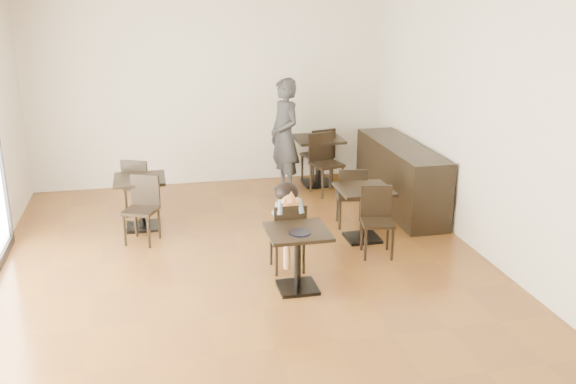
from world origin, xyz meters
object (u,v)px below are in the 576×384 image
object	(u,v)px
child_table	(298,260)
child	(287,227)
child_chair	(287,236)
chair_back_a	(317,156)
adult_patron	(285,137)
chair_mid_a	(351,196)
cafe_table_mid	(363,214)
cafe_table_left	(141,203)
chair_left_a	(141,186)
chair_mid_b	(378,223)
cafe_table_back	(318,161)
chair_left_b	(141,211)
chair_back_b	(327,165)

from	to	relation	value
child_table	child	xyz separation A→B (m)	(0.00, 0.55, 0.18)
child_table	child	bearing A→B (deg)	90.00
child_chair	chair_back_a	distance (m)	3.56
adult_patron	chair_mid_a	xyz separation A→B (m)	(0.59, -1.71, -0.50)
cafe_table_mid	chair_back_a	size ratio (longest dim) A/B	0.74
chair_back_a	child	bearing A→B (deg)	53.83
child	cafe_table_left	size ratio (longest dim) A/B	1.47
chair_left_a	chair_mid_b	bearing A→B (deg)	167.53
child_chair	chair_left_a	world-z (taller)	chair_left_a
cafe_table_left	cafe_table_back	world-z (taller)	cafe_table_back
chair_left_a	chair_left_b	bearing A→B (deg)	114.45
cafe_table_mid	chair_left_b	size ratio (longest dim) A/B	0.82
child_chair	chair_mid_a	world-z (taller)	chair_mid_a
chair_left_a	child	bearing A→B (deg)	150.45
chair_mid_b	chair_left_a	distance (m)	3.64
adult_patron	chair_back_a	xyz separation A→B (m)	(0.65, 0.35, -0.45)
cafe_table_left	chair_mid_a	bearing A→B (deg)	-10.43
chair_mid_a	chair_left_a	bearing A→B (deg)	-9.70
chair_mid_b	chair_back_b	distance (m)	2.56
child_chair	cafe_table_back	distance (m)	3.51
child	chair_mid_a	size ratio (longest dim) A/B	1.23
cafe_table_mid	cafe_table_left	xyz separation A→B (m)	(-2.91, 1.09, 0.00)
chair_back_a	chair_left_b	bearing A→B (deg)	19.60
child_table	chair_back_a	bearing A→B (deg)	72.03
adult_patron	chair_mid_a	distance (m)	1.88
child_table	chair_left_a	size ratio (longest dim) A/B	0.81
child_table	cafe_table_left	world-z (taller)	cafe_table_left
cafe_table_back	chair_left_a	xyz separation A→B (m)	(-2.97, -0.93, 0.03)
cafe_table_back	chair_mid_a	distance (m)	2.01
adult_patron	chair_left_a	size ratio (longest dim) A/B	2.13
chair_mid_a	cafe_table_mid	bearing A→B (deg)	100.76
child	chair_back_b	size ratio (longest dim) A/B	1.09
child	chair_left_b	bearing A→B (deg)	143.81
child_table	cafe_table_left	distance (m)	2.90
cafe_table_mid	child_table	bearing A→B (deg)	-133.56
child	cafe_table_mid	size ratio (longest dim) A/B	1.49
chair_mid_b	chair_left_b	xyz separation A→B (m)	(-2.91, 1.09, 0.00)
cafe_table_left	cafe_table_back	bearing A→B (deg)	26.47
cafe_table_left	chair_left_a	distance (m)	0.56
child_table	chair_back_b	distance (m)	3.51
chair_left_b	chair_back_b	bearing A→B (deg)	50.92
child_table	chair_left_b	bearing A→B (deg)	133.50
cafe_table_mid	chair_mid_b	size ratio (longest dim) A/B	0.83
child	chair_left_a	world-z (taller)	child
child_table	cafe_table_back	size ratio (longest dim) A/B	0.87
child_table	chair_back_b	size ratio (longest dim) A/B	0.72
cafe_table_mid	chair_back_b	xyz separation A→B (m)	(0.06, 2.01, 0.13)
chair_left_a	adult_patron	bearing A→B (deg)	-140.41
adult_patron	cafe_table_back	world-z (taller)	adult_patron
chair_mid_b	cafe_table_mid	bearing A→B (deg)	100.76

